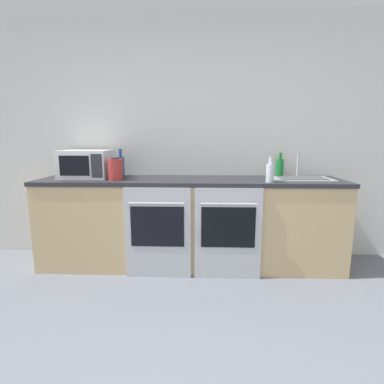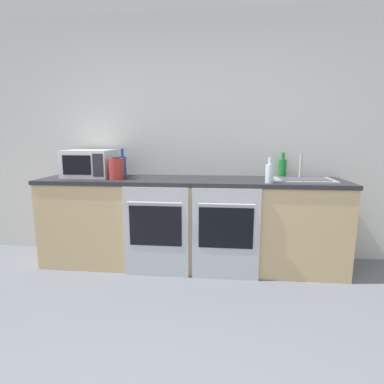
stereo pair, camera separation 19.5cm
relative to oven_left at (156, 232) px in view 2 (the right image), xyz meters
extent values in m
cube|color=silver|center=(0.29, 0.67, 0.86)|extent=(10.00, 0.06, 2.60)
cube|color=tan|center=(0.29, 0.33, -0.01)|extent=(3.02, 0.62, 0.87)
cube|color=#28282D|center=(0.29, 0.33, 0.44)|extent=(3.05, 0.64, 0.04)
cube|color=#B7BABF|center=(0.00, 0.00, -0.01)|extent=(0.62, 0.03, 0.86)
cube|color=black|center=(0.00, -0.02, 0.06)|extent=(0.49, 0.01, 0.38)
cylinder|color=#B7BABF|center=(0.00, -0.04, 0.29)|extent=(0.51, 0.02, 0.02)
cube|color=#B7BABF|center=(0.65, 0.00, -0.01)|extent=(0.62, 0.03, 0.86)
cube|color=black|center=(0.65, -0.02, 0.06)|extent=(0.49, 0.01, 0.38)
cylinder|color=#B7BABF|center=(0.65, -0.04, 0.29)|extent=(0.51, 0.02, 0.02)
cube|color=silver|center=(-0.78, 0.37, 0.61)|extent=(0.49, 0.39, 0.28)
cube|color=black|center=(-0.83, 0.18, 0.61)|extent=(0.29, 0.01, 0.19)
cube|color=#2D2D33|center=(-0.61, 0.18, 0.61)|extent=(0.11, 0.01, 0.23)
cylinder|color=#234793|center=(-0.44, 0.41, 0.57)|extent=(0.07, 0.07, 0.21)
cylinder|color=#234793|center=(-0.44, 0.41, 0.72)|extent=(0.03, 0.03, 0.08)
cylinder|color=silver|center=(1.04, 0.12, 0.55)|extent=(0.07, 0.07, 0.17)
cylinder|color=silver|center=(1.04, 0.12, 0.66)|extent=(0.03, 0.03, 0.07)
cylinder|color=#19722D|center=(1.24, 0.57, 0.56)|extent=(0.08, 0.08, 0.18)
cylinder|color=#19722D|center=(1.24, 0.57, 0.68)|extent=(0.03, 0.03, 0.07)
cylinder|color=#B2332D|center=(-0.44, 0.22, 0.57)|extent=(0.15, 0.15, 0.21)
cylinder|color=#262628|center=(-0.44, 0.22, 0.68)|extent=(0.08, 0.08, 0.01)
cube|color=#A8AAAF|center=(1.39, 0.30, 0.47)|extent=(0.56, 0.37, 0.01)
cube|color=#4C4F54|center=(1.39, 0.30, 0.48)|extent=(0.45, 0.26, 0.01)
cylinder|color=#A8AAAF|center=(1.39, 0.45, 0.60)|extent=(0.02, 0.02, 0.24)
camera|label=1|loc=(0.42, -2.67, 0.86)|focal=28.00mm
camera|label=2|loc=(0.62, -2.65, 0.86)|focal=28.00mm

